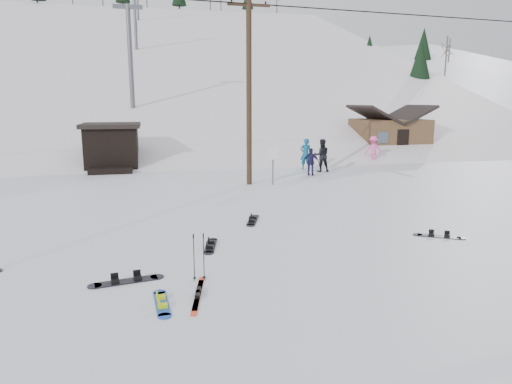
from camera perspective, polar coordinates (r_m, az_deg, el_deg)
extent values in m
plane|color=white|center=(9.15, 5.18, -15.05)|extent=(200.00, 200.00, 0.00)
cube|color=white|center=(64.86, -10.06, -3.20)|extent=(60.00, 85.24, 65.97)
cube|color=white|center=(72.19, 21.85, -1.55)|extent=(45.66, 93.98, 54.59)
cylinder|color=#3A2819|center=(22.26, -0.88, 12.46)|extent=(0.26, 0.26, 9.00)
cube|color=#3A2819|center=(22.68, -0.92, 22.36)|extent=(2.00, 0.12, 0.12)
cylinder|color=black|center=(22.70, -0.92, 22.65)|extent=(0.08, 0.08, 0.12)
cylinder|color=#595B60|center=(22.35, 2.12, 3.19)|extent=(0.07, 0.07, 1.80)
cube|color=white|center=(22.23, 2.16, 4.83)|extent=(0.50, 0.04, 0.60)
cube|color=black|center=(29.02, -17.53, 5.24)|extent=(3.00, 3.00, 2.50)
cube|color=black|center=(28.92, -17.69, 7.94)|extent=(3.40, 3.40, 0.25)
cube|color=black|center=(27.37, -17.69, 2.57)|extent=(2.40, 1.20, 0.30)
cylinder|color=#595B60|center=(37.95, -15.42, 15.75)|extent=(0.36, 0.36, 8.00)
cube|color=#595B60|center=(38.45, -15.74, 21.39)|extent=(2.20, 0.30, 0.30)
cylinder|color=#595B60|center=(58.61, -14.90, 20.47)|extent=(0.36, 0.36, 8.00)
cube|color=brown|center=(36.42, 16.28, 6.60)|extent=(5.00, 4.00, 2.70)
cube|color=black|center=(35.70, 14.51, 9.35)|extent=(2.69, 4.40, 1.43)
cube|color=black|center=(37.01, 18.28, 9.20)|extent=(2.69, 4.40, 1.43)
cube|color=black|center=(34.69, 17.87, 5.89)|extent=(0.90, 0.06, 1.90)
cube|color=blue|center=(9.73, -11.69, -13.49)|extent=(0.34, 1.17, 0.02)
cylinder|color=blue|center=(10.26, -11.98, -12.17)|extent=(0.27, 0.27, 0.02)
cylinder|color=blue|center=(9.21, -11.36, -14.97)|extent=(0.27, 0.27, 0.02)
cube|color=#C3D90B|center=(9.90, -11.81, -12.74)|extent=(0.20, 0.15, 0.08)
cube|color=#C3D90B|center=(9.52, -11.58, -13.74)|extent=(0.20, 0.15, 0.08)
cube|color=red|center=(9.92, -7.31, -12.83)|extent=(0.45, 1.75, 0.02)
cube|color=black|center=(9.90, -7.32, -12.58)|extent=(0.15, 0.33, 0.08)
cube|color=red|center=(10.08, -7.21, -12.41)|extent=(0.45, 1.75, 0.02)
cube|color=black|center=(10.06, -7.22, -12.16)|extent=(0.15, 0.33, 0.08)
cylinder|color=black|center=(10.61, -7.76, -8.17)|extent=(0.02, 0.02, 1.07)
cylinder|color=black|center=(10.78, -7.69, -10.59)|extent=(0.08, 0.08, 0.01)
cylinder|color=black|center=(10.45, -7.83, -5.49)|extent=(0.03, 0.03, 0.10)
cylinder|color=black|center=(10.62, -6.55, -8.11)|extent=(0.02, 0.02, 1.07)
cylinder|color=black|center=(10.79, -6.49, -10.52)|extent=(0.08, 0.08, 0.01)
cylinder|color=black|center=(10.46, -6.61, -5.43)|extent=(0.03, 0.03, 0.10)
cube|color=black|center=(11.00, -15.87, -10.70)|extent=(1.42, 0.55, 0.03)
cylinder|color=black|center=(11.09, -12.27, -10.34)|extent=(0.32, 0.32, 0.03)
cylinder|color=black|center=(10.95, -19.53, -11.02)|extent=(0.32, 0.32, 0.03)
cube|color=black|center=(11.00, -14.58, -10.28)|extent=(0.21, 0.25, 0.09)
cube|color=black|center=(10.96, -17.21, -10.53)|extent=(0.21, 0.25, 0.09)
cube|color=black|center=(13.09, -5.70, -6.73)|extent=(0.54, 1.27, 0.03)
cylinder|color=black|center=(13.68, -5.45, -5.93)|extent=(0.28, 0.28, 0.03)
cylinder|color=black|center=(12.51, -5.96, -7.60)|extent=(0.28, 0.28, 0.03)
cube|color=black|center=(13.29, -5.61, -6.21)|extent=(0.23, 0.19, 0.08)
cube|color=black|center=(12.87, -5.79, -6.81)|extent=(0.23, 0.19, 0.08)
cube|color=black|center=(14.98, 21.91, -5.18)|extent=(1.21, 0.87, 0.03)
cylinder|color=black|center=(15.04, 24.27, -5.30)|extent=(0.28, 0.28, 0.03)
cylinder|color=black|center=(14.94, 19.54, -5.06)|extent=(0.28, 0.28, 0.03)
cube|color=black|center=(14.99, 22.78, -5.03)|extent=(0.23, 0.25, 0.08)
cube|color=black|center=(14.95, 21.08, -4.94)|extent=(0.23, 0.25, 0.08)
cube|color=black|center=(15.73, -0.41, -3.58)|extent=(0.70, 1.31, 0.03)
cylinder|color=black|center=(16.34, -0.14, -3.00)|extent=(0.29, 0.29, 0.03)
cylinder|color=black|center=(15.11, -0.69, -4.20)|extent=(0.29, 0.29, 0.03)
cube|color=black|center=(15.94, -0.31, -3.17)|extent=(0.25, 0.22, 0.08)
cube|color=black|center=(15.49, -0.51, -3.60)|extent=(0.25, 0.22, 0.08)
imported|color=#0C567B|center=(27.60, 6.23, 4.75)|extent=(0.74, 0.55, 1.86)
imported|color=black|center=(26.84, 8.20, 4.55)|extent=(1.01, 0.83, 1.90)
imported|color=#F657A3|center=(31.29, 14.45, 5.15)|extent=(1.24, 0.83, 1.78)
imported|color=#1D1A43|center=(25.38, 6.90, 3.76)|extent=(0.96, 0.71, 1.51)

